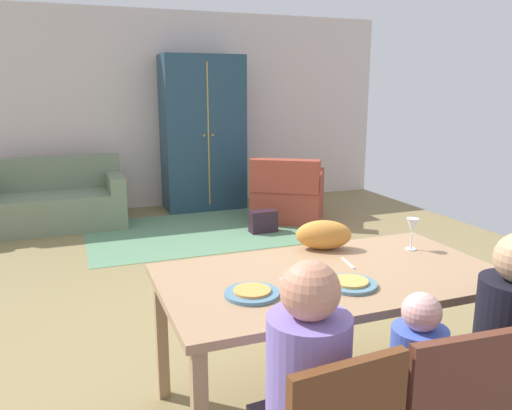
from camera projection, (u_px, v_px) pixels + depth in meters
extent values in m
cube|color=olive|center=(233.00, 284.00, 4.46)|extent=(6.77, 6.46, 0.02)
cube|color=beige|center=(159.00, 111.00, 7.14)|extent=(6.77, 0.10, 2.70)
cube|color=#A17C59|center=(331.00, 277.00, 2.57)|extent=(1.72, 0.94, 0.04)
cube|color=#A17C59|center=(509.00, 355.00, 2.56)|extent=(0.06, 0.06, 0.72)
cube|color=#A17C59|center=(162.00, 337.00, 2.75)|extent=(0.06, 0.06, 0.72)
cube|color=#A17C59|center=(407.00, 295.00, 3.31)|extent=(0.06, 0.06, 0.72)
cylinder|color=teal|center=(252.00, 294.00, 2.29)|extent=(0.25, 0.25, 0.02)
cylinder|color=gold|center=(252.00, 290.00, 2.29)|extent=(0.17, 0.17, 0.01)
cylinder|color=teal|center=(350.00, 284.00, 2.40)|extent=(0.25, 0.25, 0.02)
cylinder|color=gold|center=(350.00, 281.00, 2.40)|extent=(0.17, 0.17, 0.01)
cylinder|color=silver|center=(411.00, 249.00, 2.94)|extent=(0.06, 0.06, 0.01)
cylinder|color=silver|center=(411.00, 241.00, 2.93)|extent=(0.01, 0.01, 0.09)
cone|color=silver|center=(412.00, 226.00, 2.91)|extent=(0.07, 0.07, 0.09)
cube|color=silver|center=(289.00, 283.00, 2.43)|extent=(0.03, 0.15, 0.01)
cube|color=silver|center=(348.00, 263.00, 2.71)|extent=(0.04, 0.17, 0.01)
cylinder|color=#826CC1|center=(308.00, 377.00, 1.80)|extent=(0.30, 0.30, 0.46)
sphere|color=tan|center=(310.00, 291.00, 1.72)|extent=(0.21, 0.21, 0.21)
cube|color=brown|center=(462.00, 394.00, 1.73)|extent=(0.42, 0.07, 0.42)
cylinder|color=#415BC0|center=(417.00, 368.00, 1.97)|extent=(0.22, 0.22, 0.33)
sphere|color=beige|center=(422.00, 312.00, 1.92)|extent=(0.15, 0.15, 0.15)
cylinder|color=black|center=(512.00, 332.00, 2.12)|extent=(0.30, 0.30, 0.46)
ellipsoid|color=#CF8535|center=(324.00, 235.00, 2.94)|extent=(0.36, 0.26, 0.17)
cube|color=#5A8763|center=(200.00, 231.00, 6.06)|extent=(2.60, 1.80, 0.01)
cube|color=slate|center=(53.00, 211.00, 6.19)|extent=(1.67, 0.84, 0.42)
cube|color=slate|center=(51.00, 173.00, 6.41)|extent=(1.67, 0.20, 0.40)
cube|color=slate|center=(115.00, 182.00, 6.38)|extent=(0.18, 0.84, 0.20)
cube|color=#9E3F2F|center=(288.00, 202.00, 6.63)|extent=(1.17, 1.17, 0.42)
cube|color=#9E3F2F|center=(285.00, 176.00, 6.21)|extent=(0.82, 0.63, 0.40)
cube|color=#9E3F2F|center=(315.00, 180.00, 6.49)|extent=(0.60, 0.81, 0.20)
cube|color=#9E3F2F|center=(263.00, 178.00, 6.63)|extent=(0.60, 0.81, 0.20)
cube|color=#224054|center=(203.00, 133.00, 7.04)|extent=(1.10, 0.56, 2.10)
cube|color=#BB9542|center=(208.00, 135.00, 6.78)|extent=(0.02, 0.01, 1.89)
sphere|color=#BB9542|center=(204.00, 135.00, 6.75)|extent=(0.04, 0.04, 0.04)
sphere|color=#BB9542|center=(213.00, 135.00, 6.80)|extent=(0.04, 0.04, 0.04)
cube|color=#2D1B26|center=(263.00, 222.00, 6.00)|extent=(0.32, 0.16, 0.26)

